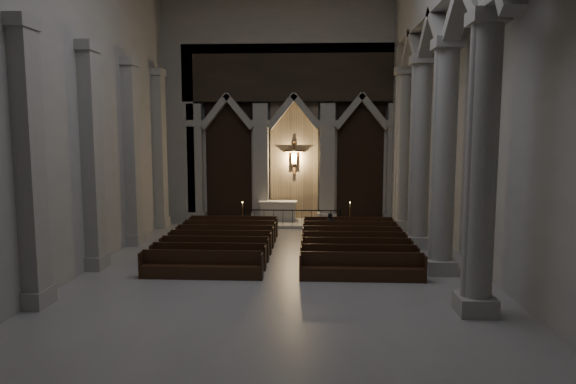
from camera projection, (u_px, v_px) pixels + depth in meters
The scene contains 11 objects.
room at pixel (280, 45), 15.86m from camera, with size 24.00×24.10×12.00m.
sanctuary_wall at pixel (294, 99), 27.41m from camera, with size 14.00×0.77×12.00m.
right_arcade at pixel (449, 43), 16.87m from camera, with size 1.00×24.00×12.00m.
left_pilasters at pixel (114, 158), 20.11m from camera, with size 0.60×13.00×8.03m.
sanctuary_step at pixel (293, 223), 27.27m from camera, with size 8.50×2.60×0.15m, color #A5A29A.
altar at pixel (278, 210), 27.70m from camera, with size 2.04×0.82×1.04m.
altar_rail at pixel (292, 216), 26.17m from camera, with size 4.95×0.09×0.97m.
candle_stand_left at pixel (243, 221), 26.35m from camera, with size 0.22×0.22×1.32m.
candle_stand_right at pixel (350, 221), 26.20m from camera, with size 0.23×0.23×1.35m.
pews at pixel (287, 247), 20.67m from camera, with size 9.58×7.48×0.93m.
worshipper at pixel (330, 227), 23.27m from camera, with size 0.45×0.30×1.25m, color black.
Camera 1 is at (1.07, -16.26, 4.97)m, focal length 32.00 mm.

